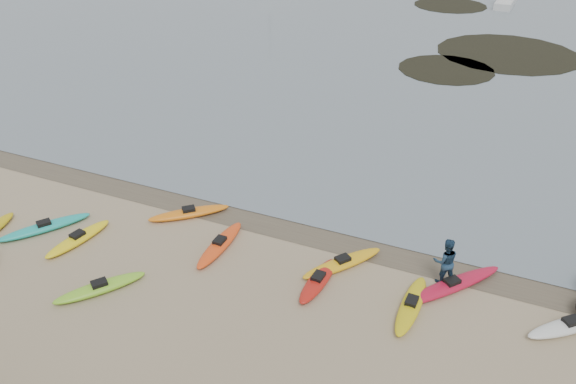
% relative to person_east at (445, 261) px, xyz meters
% --- Properties ---
extents(ground, '(600.00, 600.00, 0.00)m').
position_rel_person_east_xyz_m(ground, '(-6.99, 1.41, -0.95)').
color(ground, tan).
rests_on(ground, ground).
extents(wet_sand, '(60.00, 60.00, 0.00)m').
position_rel_person_east_xyz_m(wet_sand, '(-6.99, 1.11, -0.95)').
color(wet_sand, brown).
rests_on(wet_sand, ground).
extents(kayaks, '(24.75, 8.95, 0.34)m').
position_rel_person_east_xyz_m(kayaks, '(-7.50, -2.17, -0.78)').
color(kayaks, yellow).
rests_on(kayaks, ground).
extents(person_east, '(1.13, 1.02, 1.91)m').
position_rel_person_east_xyz_m(person_east, '(0.00, 0.00, 0.00)').
color(person_east, navy).
rests_on(person_east, ground).
extents(kelp_mats, '(16.88, 29.36, 0.04)m').
position_rel_person_east_xyz_m(kelp_mats, '(-3.01, 33.81, -0.93)').
color(kelp_mats, black).
rests_on(kelp_mats, water).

